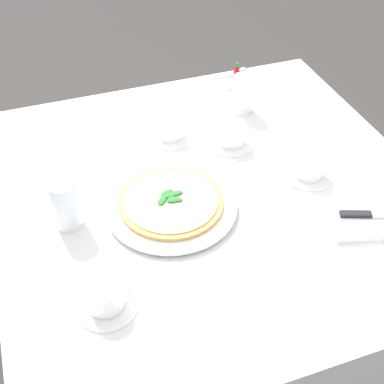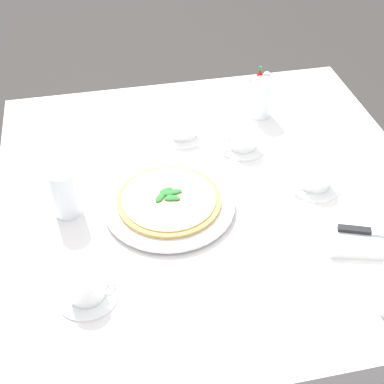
{
  "view_description": "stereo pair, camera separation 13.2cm",
  "coord_description": "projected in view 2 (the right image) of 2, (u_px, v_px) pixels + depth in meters",
  "views": [
    {
      "loc": [
        -0.39,
        -0.95,
        1.63
      ],
      "look_at": [
        -0.06,
        -0.02,
        0.75
      ],
      "focal_mm": 49.36,
      "sensor_mm": 36.0,
      "label": 1
    },
    {
      "loc": [
        -0.26,
        -0.99,
        1.63
      ],
      "look_at": [
        -0.06,
        -0.02,
        0.75
      ],
      "focal_mm": 49.36,
      "sensor_mm": 36.0,
      "label": 2
    }
  ],
  "objects": [
    {
      "name": "coffee_cup_near_right",
      "position": [
        183.0,
        129.0,
        1.52
      ],
      "size": [
        0.13,
        0.13,
        0.06
      ],
      "color": "white",
      "rests_on": "dining_table"
    },
    {
      "name": "coffee_cup_left_edge",
      "position": [
        315.0,
        178.0,
        1.35
      ],
      "size": [
        0.13,
        0.13,
        0.06
      ],
      "color": "white",
      "rests_on": "dining_table"
    },
    {
      "name": "water_glass_right_edge",
      "position": [
        65.0,
        195.0,
        1.26
      ],
      "size": [
        0.07,
        0.07,
        0.13
      ],
      "color": "white",
      "rests_on": "dining_table"
    },
    {
      "name": "pepper_shaker",
      "position": [
        252.0,
        85.0,
        1.7
      ],
      "size": [
        0.03,
        0.03,
        0.06
      ],
      "color": "white",
      "rests_on": "dining_table"
    },
    {
      "name": "coffee_cup_back_corner",
      "position": [
        87.0,
        287.0,
        1.09
      ],
      "size": [
        0.13,
        0.13,
        0.06
      ],
      "color": "white",
      "rests_on": "dining_table"
    },
    {
      "name": "ground_plane",
      "position": [
        208.0,
        347.0,
        1.85
      ],
      "size": [
        8.0,
        8.0,
        0.0
      ],
      "primitive_type": "plane",
      "color": "#33302D"
    },
    {
      "name": "hot_sauce_bottle",
      "position": [
        259.0,
        80.0,
        1.71
      ],
      "size": [
        0.02,
        0.02,
        0.08
      ],
      "color": "#B7140F",
      "rests_on": "dining_table"
    },
    {
      "name": "water_glass_center_back",
      "position": [
        261.0,
        100.0,
        1.58
      ],
      "size": [
        0.07,
        0.07,
        0.12
      ],
      "color": "white",
      "rests_on": "dining_table"
    },
    {
      "name": "coffee_cup_near_left",
      "position": [
        242.0,
        139.0,
        1.47
      ],
      "size": [
        0.13,
        0.13,
        0.07
      ],
      "color": "white",
      "rests_on": "dining_table"
    },
    {
      "name": "pizza_plate",
      "position": [
        169.0,
        204.0,
        1.3
      ],
      "size": [
        0.33,
        0.33,
        0.02
      ],
      "color": "white",
      "rests_on": "dining_table"
    },
    {
      "name": "dinner_knife",
      "position": [
        377.0,
        232.0,
        1.21
      ],
      "size": [
        0.19,
        0.09,
        0.01
      ],
      "rotation": [
        0.0,
        0.0,
        -0.36
      ],
      "color": "silver",
      "rests_on": "napkin_folded"
    },
    {
      "name": "salt_shaker",
      "position": [
        266.0,
        80.0,
        1.72
      ],
      "size": [
        0.03,
        0.03,
        0.06
      ],
      "color": "white",
      "rests_on": "dining_table"
    },
    {
      "name": "dining_table",
      "position": [
        212.0,
        225.0,
        1.45
      ],
      "size": [
        1.1,
        1.1,
        0.73
      ],
      "color": "white",
      "rests_on": "ground_plane"
    },
    {
      "name": "napkin_folded",
      "position": [
        374.0,
        236.0,
        1.22
      ],
      "size": [
        0.25,
        0.18,
        0.02
      ],
      "rotation": [
        0.0,
        0.0,
        -0.26
      ],
      "color": "white",
      "rests_on": "dining_table"
    },
    {
      "name": "pizza",
      "position": [
        169.0,
        199.0,
        1.29
      ],
      "size": [
        0.26,
        0.26,
        0.02
      ],
      "color": "tan",
      "rests_on": "pizza_plate"
    }
  ]
}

